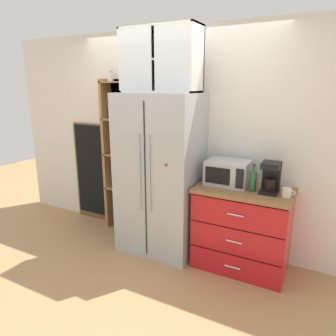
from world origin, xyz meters
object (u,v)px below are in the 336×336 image
at_px(microwave, 228,173).
at_px(coffee_maker, 271,177).
at_px(bottle_green, 253,179).
at_px(chalkboard_menu, 93,172).
at_px(refrigerator, 160,175).
at_px(mug_cream, 287,192).

xyz_separation_m(microwave, coffee_maker, (0.44, -0.04, 0.03)).
height_order(bottle_green, chalkboard_menu, chalkboard_menu).
bearing_deg(coffee_maker, microwave, 174.57).
height_order(refrigerator, bottle_green, refrigerator).
height_order(coffee_maker, bottle_green, coffee_maker).
bearing_deg(refrigerator, coffee_maker, 2.43).
relative_size(microwave, bottle_green, 1.58).
bearing_deg(microwave, chalkboard_menu, 174.28).
bearing_deg(microwave, coffee_maker, -5.43).
bearing_deg(coffee_maker, chalkboard_menu, 174.33).
xyz_separation_m(refrigerator, bottle_green, (1.05, 0.00, 0.10)).
relative_size(coffee_maker, mug_cream, 2.50).
bearing_deg(chalkboard_menu, mug_cream, -6.64).
xyz_separation_m(mug_cream, chalkboard_menu, (-2.66, 0.31, -0.23)).
bearing_deg(bottle_green, coffee_maker, 16.74).
bearing_deg(mug_cream, coffee_maker, 159.47).
bearing_deg(mug_cream, microwave, 170.28).
relative_size(refrigerator, mug_cream, 14.80).
height_order(microwave, bottle_green, bottle_green).
bearing_deg(mug_cream, refrigerator, 179.55).
distance_m(coffee_maker, mug_cream, 0.21).
xyz_separation_m(microwave, mug_cream, (0.61, -0.10, -0.09)).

